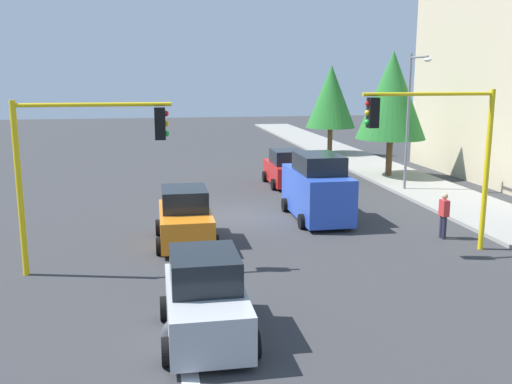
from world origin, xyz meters
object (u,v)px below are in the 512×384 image
car_red (286,169)px  car_silver (205,300)px  street_lamp_curbside (412,108)px  tree_roadside_mid (392,95)px  traffic_signal_near_left (438,138)px  pedestrian_crossing (444,214)px  traffic_signal_near_right (83,151)px  car_orange (185,218)px  tree_roadside_far (331,97)px  delivery_van_blue (317,189)px

car_red → car_silver: size_ratio=1.08×
street_lamp_curbside → tree_roadside_mid: 4.49m
traffic_signal_near_left → pedestrian_crossing: bearing=141.2°
street_lamp_curbside → car_red: size_ratio=1.75×
traffic_signal_near_right → pedestrian_crossing: bearing=96.8°
car_orange → tree_roadside_far: bearing=150.6°
pedestrian_crossing → traffic_signal_near_right: bearing=-83.2°
pedestrian_crossing → car_red: bearing=-163.3°
tree_roadside_far → car_red: (11.28, -6.01, -3.48)m
delivery_van_blue → pedestrian_crossing: delivery_van_blue is taller
delivery_van_blue → car_silver: bearing=-28.5°
street_lamp_curbside → tree_roadside_far: (-14.39, 0.30, 0.03)m
traffic_signal_near_left → street_lamp_curbside: street_lamp_curbside is taller
delivery_van_blue → car_silver: (10.29, -5.58, -0.39)m
traffic_signal_near_left → car_silver: (5.15, -8.18, -3.00)m
tree_roadside_mid → pedestrian_crossing: (12.52, -3.14, -3.90)m
street_lamp_curbside → delivery_van_blue: (4.47, -6.14, -3.07)m
car_silver → delivery_van_blue: bearing=151.5°
car_red → pedestrian_crossing: (11.23, 3.37, 0.01)m
tree_roadside_far → delivery_van_blue: bearing=-18.9°
pedestrian_crossing → car_orange: bearing=-96.7°
traffic_signal_near_right → car_red: 15.90m
traffic_signal_near_left → delivery_van_blue: bearing=-153.1°
car_silver → street_lamp_curbside: bearing=141.5°
car_silver → pedestrian_crossing: (-6.63, 9.38, 0.01)m
street_lamp_curbside → tree_roadside_mid: bearing=169.7°
traffic_signal_near_right → car_silver: traffic_signal_near_right is taller
street_lamp_curbside → car_silver: 19.16m
traffic_signal_near_right → delivery_van_blue: traffic_signal_near_right is taller
delivery_van_blue → pedestrian_crossing: size_ratio=2.82×
pedestrian_crossing → tree_roadside_far: bearing=173.3°
delivery_van_blue → tree_roadside_mid: bearing=141.9°
delivery_van_blue → car_silver: 11.71m
car_red → car_orange: size_ratio=1.01×
traffic_signal_near_right → car_red: (-12.72, 9.11, -2.83)m
street_lamp_curbside → delivery_van_blue: size_ratio=1.46×
traffic_signal_near_right → tree_roadside_mid: bearing=131.9°
tree_roadside_mid → car_red: bearing=-78.9°
traffic_signal_near_left → street_lamp_curbside: bearing=159.8°
traffic_signal_near_left → car_silver: traffic_signal_near_left is taller
car_silver → pedestrian_crossing: car_silver is taller
traffic_signal_near_right → street_lamp_curbside: street_lamp_curbside is taller
delivery_van_blue → car_orange: 6.18m
street_lamp_curbside → traffic_signal_near_left: bearing=-20.2°
traffic_signal_near_left → tree_roadside_mid: size_ratio=0.75×
tree_roadside_mid → tree_roadside_far: tree_roadside_mid is taller
traffic_signal_near_left → car_orange: (-2.59, -8.22, -2.99)m
tree_roadside_far → car_orange: bearing=-29.4°
tree_roadside_far → car_orange: tree_roadside_far is taller
car_orange → pedestrian_crossing: 9.48m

